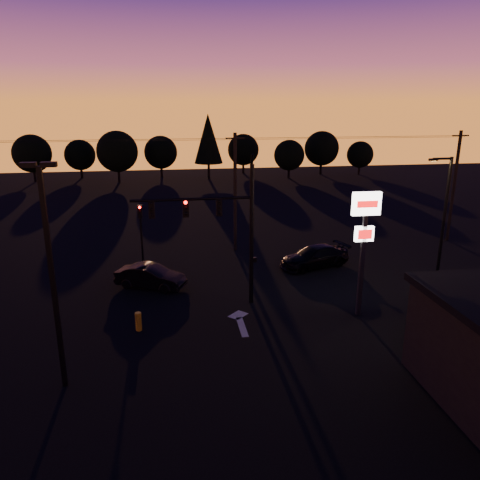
% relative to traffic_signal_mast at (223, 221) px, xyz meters
% --- Properties ---
extents(ground, '(120.00, 120.00, 0.00)m').
position_rel_traffic_signal_mast_xyz_m(ground, '(0.10, -3.99, -4.94)').
color(ground, black).
rests_on(ground, ground).
extents(lane_arrow, '(1.20, 3.10, 0.01)m').
position_rel_traffic_signal_mast_xyz_m(lane_arrow, '(0.60, -2.33, -4.93)').
color(lane_arrow, beige).
rests_on(lane_arrow, ground).
extents(traffic_signal_mast, '(6.79, 0.52, 8.58)m').
position_rel_traffic_signal_mast_xyz_m(traffic_signal_mast, '(0.00, 0.00, 0.00)').
color(traffic_signal_mast, black).
rests_on(traffic_signal_mast, ground).
extents(secondary_signal, '(0.30, 0.31, 4.35)m').
position_rel_traffic_signal_mast_xyz_m(secondary_signal, '(-4.90, 7.49, -2.07)').
color(secondary_signal, black).
rests_on(secondary_signal, ground).
extents(parking_lot_light, '(1.25, 0.30, 9.14)m').
position_rel_traffic_signal_mast_xyz_m(parking_lot_light, '(-7.40, -6.99, 0.33)').
color(parking_lot_light, black).
rests_on(parking_lot_light, ground).
extents(pylon_sign, '(1.50, 0.28, 6.80)m').
position_rel_traffic_signal_mast_xyz_m(pylon_sign, '(7.10, -2.49, -0.02)').
color(pylon_sign, black).
rests_on(pylon_sign, ground).
extents(streetlight, '(1.55, 0.35, 8.00)m').
position_rel_traffic_signal_mast_xyz_m(streetlight, '(14.01, 1.51, -0.52)').
color(streetlight, black).
rests_on(streetlight, ground).
extents(utility_pole_1, '(1.40, 0.26, 9.00)m').
position_rel_traffic_signal_mast_xyz_m(utility_pole_1, '(2.10, 10.01, -0.34)').
color(utility_pole_1, black).
rests_on(utility_pole_1, ground).
extents(utility_pole_2, '(1.40, 0.26, 9.00)m').
position_rel_traffic_signal_mast_xyz_m(utility_pole_2, '(20.10, 10.01, -0.34)').
color(utility_pole_2, black).
rests_on(utility_pole_2, ground).
extents(power_wires, '(36.00, 1.22, 0.07)m').
position_rel_traffic_signal_mast_xyz_m(power_wires, '(2.10, 10.01, 3.63)').
color(power_wires, black).
rests_on(power_wires, ground).
extents(bollard, '(0.32, 0.32, 0.96)m').
position_rel_traffic_signal_mast_xyz_m(bollard, '(-4.66, -2.53, -4.46)').
color(bollard, '#AF8210').
rests_on(bollard, ground).
extents(tree_0, '(5.36, 5.36, 6.74)m').
position_rel_traffic_signal_mast_xyz_m(tree_0, '(-21.90, 46.01, -0.88)').
color(tree_0, black).
rests_on(tree_0, ground).
extents(tree_1, '(4.54, 4.54, 5.71)m').
position_rel_traffic_signal_mast_xyz_m(tree_1, '(-15.90, 49.01, -1.50)').
color(tree_1, black).
rests_on(tree_1, ground).
extents(tree_2, '(5.77, 5.78, 7.26)m').
position_rel_traffic_signal_mast_xyz_m(tree_2, '(-9.90, 44.01, -0.57)').
color(tree_2, black).
rests_on(tree_2, ground).
extents(tree_3, '(4.95, 4.95, 6.22)m').
position_rel_traffic_signal_mast_xyz_m(tree_3, '(-3.90, 48.01, -1.19)').
color(tree_3, black).
rests_on(tree_3, ground).
extents(tree_4, '(4.18, 4.18, 9.50)m').
position_rel_traffic_signal_mast_xyz_m(tree_4, '(3.10, 45.01, 0.99)').
color(tree_4, black).
rests_on(tree_4, ground).
extents(tree_5, '(4.95, 4.95, 6.22)m').
position_rel_traffic_signal_mast_xyz_m(tree_5, '(9.10, 50.01, -1.19)').
color(tree_5, black).
rests_on(tree_5, ground).
extents(tree_6, '(4.54, 4.54, 5.71)m').
position_rel_traffic_signal_mast_xyz_m(tree_6, '(15.10, 44.01, -1.50)').
color(tree_6, black).
rests_on(tree_6, ground).
extents(tree_7, '(5.36, 5.36, 6.74)m').
position_rel_traffic_signal_mast_xyz_m(tree_7, '(21.10, 47.01, -0.88)').
color(tree_7, black).
rests_on(tree_7, ground).
extents(tree_8, '(4.12, 4.12, 5.19)m').
position_rel_traffic_signal_mast_xyz_m(tree_8, '(27.10, 46.01, -1.82)').
color(tree_8, black).
rests_on(tree_8, ground).
extents(car_mid, '(4.61, 3.22, 1.44)m').
position_rel_traffic_signal_mast_xyz_m(car_mid, '(-4.22, 3.18, -4.22)').
color(car_mid, black).
rests_on(car_mid, ground).
extents(car_right, '(5.47, 3.53, 1.47)m').
position_rel_traffic_signal_mast_xyz_m(car_right, '(7.06, 5.33, -4.20)').
color(car_right, black).
rests_on(car_right, ground).
extents(suv_parked, '(2.50, 4.67, 1.25)m').
position_rel_traffic_signal_mast_xyz_m(suv_parked, '(10.38, -5.90, -4.31)').
color(suv_parked, black).
rests_on(suv_parked, ground).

